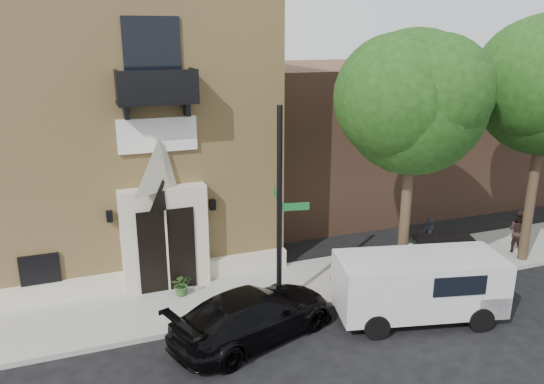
{
  "coord_description": "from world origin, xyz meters",
  "views": [
    {
      "loc": [
        -3.21,
        -12.5,
        7.78
      ],
      "look_at": [
        2.21,
        2.0,
        3.09
      ],
      "focal_mm": 35.0,
      "sensor_mm": 36.0,
      "label": 1
    }
  ],
  "objects_px": {
    "dumpster": "(444,257)",
    "pedestrian_far": "(519,231)",
    "cargo_van": "(425,284)",
    "fire_hydrant": "(338,277)",
    "black_sedan": "(254,315)",
    "pedestrian_near": "(428,237)",
    "street_sign": "(280,210)"
  },
  "relations": [
    {
      "from": "street_sign",
      "to": "fire_hydrant",
      "type": "relative_size",
      "value": 6.58
    },
    {
      "from": "cargo_van",
      "to": "dumpster",
      "type": "bearing_deg",
      "value": 54.18
    },
    {
      "from": "dumpster",
      "to": "pedestrian_far",
      "type": "relative_size",
      "value": 1.33
    },
    {
      "from": "street_sign",
      "to": "dumpster",
      "type": "xyz_separation_m",
      "value": [
        5.76,
        0.02,
        -2.3
      ]
    },
    {
      "from": "black_sedan",
      "to": "dumpster",
      "type": "xyz_separation_m",
      "value": [
        6.92,
        1.17,
        0.09
      ]
    },
    {
      "from": "fire_hydrant",
      "to": "black_sedan",
      "type": "bearing_deg",
      "value": -156.72
    },
    {
      "from": "street_sign",
      "to": "pedestrian_far",
      "type": "height_order",
      "value": "street_sign"
    },
    {
      "from": "fire_hydrant",
      "to": "street_sign",
      "type": "bearing_deg",
      "value": -173.73
    },
    {
      "from": "fire_hydrant",
      "to": "pedestrian_near",
      "type": "distance_m",
      "value": 4.24
    },
    {
      "from": "black_sedan",
      "to": "pedestrian_near",
      "type": "height_order",
      "value": "pedestrian_near"
    },
    {
      "from": "cargo_van",
      "to": "street_sign",
      "type": "distance_m",
      "value": 4.54
    },
    {
      "from": "street_sign",
      "to": "black_sedan",
      "type": "bearing_deg",
      "value": -124.7
    },
    {
      "from": "cargo_van",
      "to": "pedestrian_near",
      "type": "distance_m",
      "value": 4.04
    },
    {
      "from": "black_sedan",
      "to": "pedestrian_far",
      "type": "xyz_separation_m",
      "value": [
        10.57,
        1.75,
        0.27
      ]
    },
    {
      "from": "black_sedan",
      "to": "cargo_van",
      "type": "distance_m",
      "value": 4.85
    },
    {
      "from": "black_sedan",
      "to": "street_sign",
      "type": "distance_m",
      "value": 2.9
    },
    {
      "from": "fire_hydrant",
      "to": "pedestrian_far",
      "type": "xyz_separation_m",
      "value": [
        7.39,
        0.38,
        0.36
      ]
    },
    {
      "from": "cargo_van",
      "to": "pedestrian_far",
      "type": "distance_m",
      "value": 6.29
    },
    {
      "from": "street_sign",
      "to": "pedestrian_far",
      "type": "bearing_deg",
      "value": 14.44
    },
    {
      "from": "cargo_van",
      "to": "street_sign",
      "type": "bearing_deg",
      "value": 165.93
    },
    {
      "from": "pedestrian_near",
      "to": "pedestrian_far",
      "type": "distance_m",
      "value": 3.4
    },
    {
      "from": "pedestrian_near",
      "to": "fire_hydrant",
      "type": "bearing_deg",
      "value": 10.56
    },
    {
      "from": "fire_hydrant",
      "to": "dumpster",
      "type": "xyz_separation_m",
      "value": [
        3.74,
        -0.2,
        0.19
      ]
    },
    {
      "from": "pedestrian_far",
      "to": "black_sedan",
      "type": "bearing_deg",
      "value": 89.29
    },
    {
      "from": "cargo_van",
      "to": "fire_hydrant",
      "type": "bearing_deg",
      "value": 140.62
    },
    {
      "from": "street_sign",
      "to": "pedestrian_near",
      "type": "xyz_separation_m",
      "value": [
        6.09,
        1.34,
        -2.17
      ]
    },
    {
      "from": "street_sign",
      "to": "pedestrian_far",
      "type": "distance_m",
      "value": 9.66
    },
    {
      "from": "cargo_van",
      "to": "pedestrian_far",
      "type": "relative_size",
      "value": 3.04
    },
    {
      "from": "dumpster",
      "to": "pedestrian_far",
      "type": "bearing_deg",
      "value": 27.53
    },
    {
      "from": "pedestrian_near",
      "to": "pedestrian_far",
      "type": "relative_size",
      "value": 0.95
    },
    {
      "from": "cargo_van",
      "to": "dumpster",
      "type": "distance_m",
      "value": 2.86
    },
    {
      "from": "cargo_van",
      "to": "pedestrian_far",
      "type": "xyz_separation_m",
      "value": [
        5.79,
        2.45,
        -0.09
      ]
    }
  ]
}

